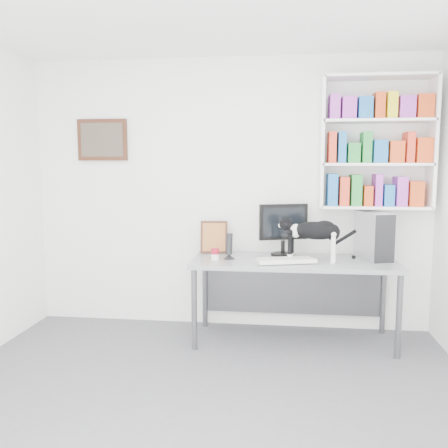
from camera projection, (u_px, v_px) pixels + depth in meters
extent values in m
cube|color=#5B5C61|center=(193.00, 427.00, 2.98)|extent=(4.00, 4.00, 0.01)
cube|color=white|center=(229.00, 194.00, 4.79)|extent=(4.00, 0.01, 2.70)
cube|color=white|center=(376.00, 143.00, 4.41)|extent=(1.03, 0.28, 1.24)
cube|color=#462416|center=(102.00, 140.00, 4.84)|extent=(0.52, 0.04, 0.42)
cube|color=gray|center=(293.00, 301.00, 4.41)|extent=(1.87, 0.73, 0.78)
cube|color=black|center=(283.00, 229.00, 4.54)|extent=(0.53, 0.37, 0.51)
cube|color=silver|center=(286.00, 260.00, 4.23)|extent=(0.56, 0.34, 0.04)
cube|color=#B7B7BC|center=(374.00, 236.00, 4.38)|extent=(0.30, 0.47, 0.44)
cylinder|color=black|center=(229.00, 246.00, 4.39)|extent=(0.12, 0.12, 0.25)
cube|color=#462416|center=(214.00, 236.00, 4.69)|extent=(0.28, 0.13, 0.33)
cylinder|color=maroon|center=(215.00, 254.00, 4.35)|extent=(0.08, 0.08, 0.11)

